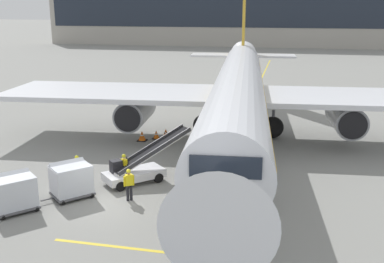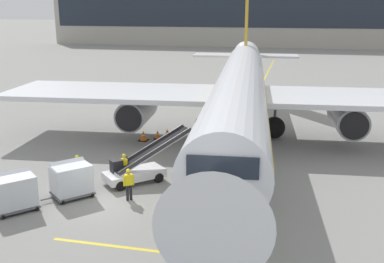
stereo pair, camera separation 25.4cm
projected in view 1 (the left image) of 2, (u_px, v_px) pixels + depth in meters
ground_plane at (105, 204)px, 23.36m from camera, size 600.00×600.00×0.00m
parked_airplane at (239, 90)px, 33.60m from camera, size 35.78×45.02×15.38m
belt_loader at (138, 168)px, 26.20m from camera, size 4.68×4.66×2.91m
baggage_cart_lead at (71, 179)px, 24.06m from camera, size 2.53×2.57×1.91m
baggage_cart_second at (14, 192)px, 22.43m from camera, size 2.53×2.57×1.91m
ground_crew_by_loader at (124, 167)px, 25.96m from camera, size 0.47×0.42×1.74m
ground_crew_by_carts at (77, 168)px, 25.72m from camera, size 0.55×0.35×1.74m
ground_crew_marshaller at (78, 176)px, 24.51m from camera, size 0.43×0.44×1.74m
ground_crew_wingwalker at (129, 183)px, 23.59m from camera, size 0.49×0.41×1.74m
safety_cone_engine_keepout at (142, 136)px, 34.34m from camera, size 0.68×0.68×0.77m
safety_cone_wingtip at (166, 133)px, 35.23m from camera, size 0.59×0.59×0.67m
safety_cone_nose_mark at (156, 135)px, 34.86m from camera, size 0.57×0.57×0.65m
apron_guidance_line_lead_in at (232, 143)px, 33.91m from camera, size 0.20×110.00×0.01m
apron_guidance_line_stop_bar at (189, 255)px, 18.60m from camera, size 12.00×0.20×0.01m
terminal_building at (226, 12)px, 121.22m from camera, size 91.70×20.73×16.60m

